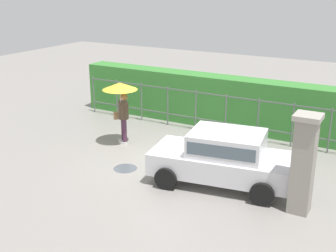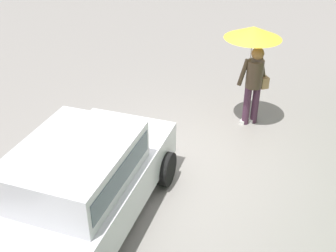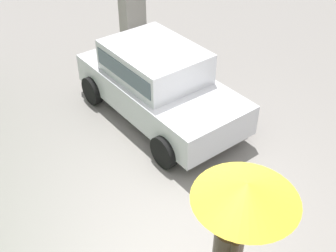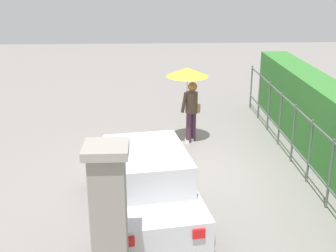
{
  "view_description": "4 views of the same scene",
  "coord_description": "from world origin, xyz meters",
  "views": [
    {
      "loc": [
        6.0,
        -10.62,
        5.26
      ],
      "look_at": [
        -0.14,
        0.36,
        1.02
      ],
      "focal_mm": 46.61,
      "sensor_mm": 36.0,
      "label": 1
    },
    {
      "loc": [
        5.55,
        2.72,
        4.54
      ],
      "look_at": [
        0.36,
        -0.01,
        0.99
      ],
      "focal_mm": 43.66,
      "sensor_mm": 36.0,
      "label": 2
    },
    {
      "loc": [
        -4.27,
        2.72,
        5.06
      ],
      "look_at": [
        0.28,
        0.2,
        1.13
      ],
      "focal_mm": 45.14,
      "sensor_mm": 36.0,
      "label": 3
    },
    {
      "loc": [
        9.63,
        -0.47,
        4.57
      ],
      "look_at": [
        0.12,
        -0.03,
        1.23
      ],
      "focal_mm": 47.39,
      "sensor_mm": 36.0,
      "label": 4
    }
  ],
  "objects": [
    {
      "name": "gate_pillar",
      "position": [
        4.22,
        -1.04,
        1.24
      ],
      "size": [
        0.6,
        0.6,
        2.42
      ],
      "color": "gray",
      "rests_on": "ground"
    },
    {
      "name": "ground_plane",
      "position": [
        0.0,
        0.0,
        0.0
      ],
      "size": [
        40.0,
        40.0,
        0.0
      ],
      "primitive_type": "plane",
      "color": "gray"
    },
    {
      "name": "pedestrian",
      "position": [
        -2.05,
        0.64,
        1.65
      ],
      "size": [
        1.14,
        1.14,
        2.11
      ],
      "rotation": [
        0.0,
        0.0,
        -2.36
      ],
      "color": "#47283D",
      "rests_on": "ground"
    },
    {
      "name": "car",
      "position": [
        2.04,
        -0.54,
        0.8
      ],
      "size": [
        3.92,
        2.31,
        1.48
      ],
      "rotation": [
        0.0,
        0.0,
        3.29
      ],
      "color": "silver",
      "rests_on": "ground"
    },
    {
      "name": "puddle_near",
      "position": [
        -0.81,
        -1.02,
        0.0
      ],
      "size": [
        0.7,
        0.7,
        0.0
      ],
      "primitive_type": "cylinder",
      "color": "#4C545B",
      "rests_on": "ground"
    }
  ]
}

